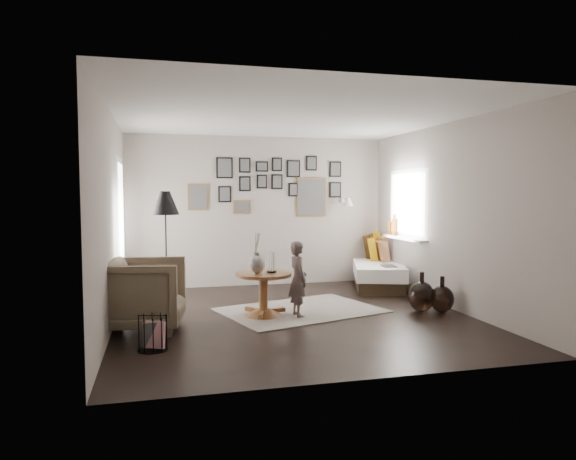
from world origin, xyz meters
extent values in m
plane|color=black|center=(0.00, 0.00, 0.00)|extent=(4.80, 4.80, 0.00)
plane|color=#A1958D|center=(0.00, 2.40, 1.30)|extent=(4.50, 0.00, 4.50)
plane|color=#A1958D|center=(0.00, -2.40, 1.30)|extent=(4.50, 0.00, 4.50)
plane|color=#A1958D|center=(-2.25, 0.00, 1.30)|extent=(0.00, 4.80, 4.80)
plane|color=#A1958D|center=(2.25, 0.00, 1.30)|extent=(0.00, 4.80, 4.80)
plane|color=white|center=(0.00, 0.00, 2.60)|extent=(4.80, 4.80, 0.00)
plane|color=white|center=(-2.23, 1.20, 1.05)|extent=(0.00, 2.14, 2.14)
plane|color=white|center=(-2.23, 1.20, 1.05)|extent=(0.00, 1.88, 1.88)
plane|color=white|center=(-2.23, 1.20, 1.05)|extent=(0.00, 1.93, 1.93)
plane|color=white|center=(2.23, 1.20, 1.45)|extent=(0.00, 1.30, 1.30)
plane|color=white|center=(2.23, 1.20, 1.45)|extent=(0.00, 1.14, 1.14)
cube|color=white|center=(2.17, 1.20, 0.88)|extent=(0.15, 1.32, 0.04)
cylinder|color=#8C4C14|center=(2.17, 1.55, 1.04)|extent=(0.10, 0.10, 0.28)
cylinder|color=#8C4C14|center=(2.17, 1.72, 1.01)|extent=(0.08, 0.08, 0.22)
cube|color=brown|center=(-1.05, 2.38, 1.55)|extent=(0.35, 0.03, 0.45)
cube|color=black|center=(-1.05, 2.37, 1.55)|extent=(0.30, 0.01, 0.40)
cube|color=black|center=(-0.60, 2.38, 2.05)|extent=(0.28, 0.03, 0.36)
cube|color=black|center=(-0.60, 2.37, 2.05)|extent=(0.23, 0.01, 0.31)
cube|color=black|center=(-0.60, 2.38, 1.60)|extent=(0.22, 0.03, 0.28)
cube|color=black|center=(-0.60, 2.37, 1.60)|extent=(0.17, 0.01, 0.23)
cube|color=black|center=(-0.25, 2.38, 2.10)|extent=(0.20, 0.03, 0.26)
cube|color=black|center=(-0.25, 2.37, 2.10)|extent=(0.15, 0.01, 0.21)
cube|color=black|center=(-0.25, 2.38, 1.78)|extent=(0.20, 0.03, 0.26)
cube|color=black|center=(-0.25, 2.37, 1.78)|extent=(0.15, 0.01, 0.21)
cube|color=black|center=(0.05, 2.38, 2.08)|extent=(0.22, 0.03, 0.18)
cube|color=black|center=(0.05, 2.37, 2.08)|extent=(0.17, 0.01, 0.13)
cube|color=black|center=(0.05, 2.38, 1.82)|extent=(0.18, 0.03, 0.24)
cube|color=black|center=(0.05, 2.37, 1.82)|extent=(0.13, 0.01, 0.19)
cube|color=black|center=(0.32, 2.38, 2.12)|extent=(0.18, 0.03, 0.24)
cube|color=black|center=(0.32, 2.37, 2.12)|extent=(0.13, 0.01, 0.19)
cube|color=black|center=(0.32, 2.38, 1.82)|extent=(0.20, 0.03, 0.26)
cube|color=black|center=(0.32, 2.37, 1.82)|extent=(0.15, 0.01, 0.21)
cube|color=black|center=(0.62, 2.38, 2.05)|extent=(0.24, 0.03, 0.30)
cube|color=black|center=(0.62, 2.37, 2.05)|extent=(0.19, 0.01, 0.25)
cube|color=black|center=(0.62, 2.38, 1.68)|extent=(0.18, 0.03, 0.24)
cube|color=black|center=(0.62, 2.37, 1.68)|extent=(0.13, 0.01, 0.19)
cube|color=brown|center=(0.95, 2.38, 1.55)|extent=(0.55, 0.03, 0.70)
cube|color=black|center=(0.95, 2.37, 1.55)|extent=(0.50, 0.01, 0.65)
cube|color=black|center=(0.95, 2.38, 2.15)|extent=(0.20, 0.03, 0.26)
cube|color=black|center=(0.95, 2.37, 2.15)|extent=(0.15, 0.01, 0.21)
cube|color=black|center=(1.40, 2.38, 2.05)|extent=(0.22, 0.03, 0.28)
cube|color=black|center=(1.40, 2.37, 2.05)|extent=(0.17, 0.01, 0.23)
cube|color=black|center=(1.40, 2.38, 1.68)|extent=(0.22, 0.03, 0.28)
cube|color=black|center=(1.40, 2.37, 1.68)|extent=(0.17, 0.01, 0.23)
cube|color=brown|center=(-0.30, 2.38, 1.38)|extent=(0.30, 0.03, 0.24)
cube|color=black|center=(-0.30, 2.37, 1.38)|extent=(0.25, 0.01, 0.19)
cube|color=white|center=(1.55, 2.37, 1.50)|extent=(0.06, 0.04, 0.10)
cylinder|color=white|center=(1.55, 2.25, 1.52)|extent=(0.02, 0.24, 0.02)
cone|color=white|center=(1.55, 2.12, 1.46)|extent=(0.18, 0.18, 0.14)
cube|color=silver|center=(0.17, 0.27, 0.01)|extent=(2.39, 1.98, 0.01)
cone|color=brown|center=(-0.38, 0.08, 0.05)|extent=(0.54, 0.54, 0.10)
cylinder|color=brown|center=(-0.38, 0.08, 0.29)|extent=(0.12, 0.12, 0.42)
cylinder|color=brown|center=(-0.38, 0.08, 0.55)|extent=(0.73, 0.73, 0.04)
ellipsoid|color=black|center=(-0.46, 0.10, 0.69)|extent=(0.21, 0.21, 0.23)
cylinder|color=black|center=(-0.46, 0.10, 0.83)|extent=(0.06, 0.06, 0.04)
cylinder|color=black|center=(-0.27, 0.08, 0.59)|extent=(0.13, 0.13, 0.02)
cube|color=black|center=(1.98, 1.78, 0.10)|extent=(1.28, 1.92, 0.21)
cube|color=white|center=(1.98, 1.78, 0.31)|extent=(1.36, 2.00, 0.22)
cube|color=#BB7F0A|center=(2.00, 2.51, 0.65)|extent=(0.31, 0.55, 0.52)
cube|color=#342010|center=(1.87, 2.41, 0.62)|extent=(0.38, 0.51, 0.46)
cube|color=brown|center=(2.11, 2.27, 0.62)|extent=(0.21, 0.45, 0.45)
cube|color=#BB7F0A|center=(1.92, 2.13, 0.61)|extent=(0.35, 0.47, 0.43)
cube|color=brown|center=(2.07, 1.97, 0.59)|extent=(0.24, 0.41, 0.39)
cube|color=black|center=(1.93, 1.23, 0.43)|extent=(0.25, 0.31, 0.01)
imported|color=brown|center=(-1.89, -0.22, 0.42)|extent=(1.06, 1.04, 0.85)
cube|color=silver|center=(-1.86, -0.17, 0.48)|extent=(0.45, 0.46, 0.17)
cylinder|color=black|center=(-1.61, 0.95, 0.01)|extent=(0.26, 0.26, 0.03)
cylinder|color=black|center=(-1.61, 0.95, 0.73)|extent=(0.02, 0.02, 1.46)
cone|color=black|center=(-1.61, 0.95, 1.48)|extent=(0.38, 0.38, 0.33)
cube|color=black|center=(-1.78, -1.08, 0.16)|extent=(0.20, 0.10, 0.27)
cube|color=silver|center=(-1.75, -1.10, 0.16)|extent=(0.21, 0.15, 0.27)
ellipsoid|color=black|center=(1.76, -0.17, 0.21)|extent=(0.36, 0.36, 0.42)
cylinder|color=black|center=(1.76, -0.17, 0.48)|extent=(0.06, 0.06, 0.13)
ellipsoid|color=black|center=(2.00, -0.29, 0.18)|extent=(0.32, 0.32, 0.37)
cylinder|color=black|center=(2.00, -0.29, 0.43)|extent=(0.06, 0.06, 0.13)
imported|color=#554543|center=(0.05, -0.05, 0.50)|extent=(0.28, 0.39, 0.99)
camera|label=1|loc=(-1.68, -6.43, 1.60)|focal=32.00mm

